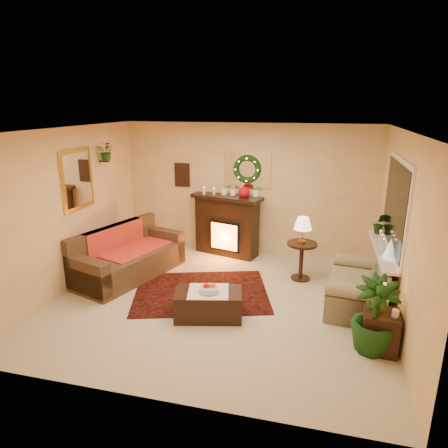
% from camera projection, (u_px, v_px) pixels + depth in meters
% --- Properties ---
extents(floor, '(5.00, 5.00, 0.00)m').
position_uv_depth(floor, '(219.00, 301.00, 6.21)').
color(floor, beige).
rests_on(floor, ground).
extents(ceiling, '(5.00, 5.00, 0.00)m').
position_uv_depth(ceiling, '(218.00, 130.00, 5.46)').
color(ceiling, white).
rests_on(ceiling, ground).
extents(wall_back, '(5.00, 5.00, 0.00)m').
position_uv_depth(wall_back, '(247.00, 190.00, 7.92)').
color(wall_back, '#EFD88C').
rests_on(wall_back, ground).
extents(wall_front, '(5.00, 5.00, 0.00)m').
position_uv_depth(wall_front, '(157.00, 286.00, 3.74)').
color(wall_front, '#EFD88C').
rests_on(wall_front, ground).
extents(wall_left, '(4.50, 4.50, 0.00)m').
position_uv_depth(wall_left, '(68.00, 210.00, 6.41)').
color(wall_left, '#EFD88C').
rests_on(wall_left, ground).
extents(wall_right, '(4.50, 4.50, 0.00)m').
position_uv_depth(wall_right, '(401.00, 234.00, 5.25)').
color(wall_right, '#EFD88C').
rests_on(wall_right, ground).
extents(area_rug, '(2.50, 2.15, 0.01)m').
position_uv_depth(area_rug, '(201.00, 292.00, 6.49)').
color(area_rug, '#6A040E').
rests_on(area_rug, floor).
extents(sofa, '(1.49, 2.21, 0.87)m').
position_uv_depth(sofa, '(129.00, 253.00, 7.01)').
color(sofa, brown).
rests_on(sofa, floor).
extents(red_throw, '(0.79, 1.29, 0.02)m').
position_uv_depth(red_throw, '(133.00, 248.00, 7.16)').
color(red_throw, red).
rests_on(red_throw, sofa).
extents(fireplace, '(1.31, 0.71, 1.15)m').
position_uv_depth(fireplace, '(227.00, 228.00, 8.03)').
color(fireplace, black).
rests_on(fireplace, floor).
extents(poinsettia, '(0.22, 0.22, 0.22)m').
position_uv_depth(poinsettia, '(244.00, 193.00, 7.69)').
color(poinsettia, '#B30E11').
rests_on(poinsettia, fireplace).
extents(mantel_candle_a, '(0.06, 0.06, 0.19)m').
position_uv_depth(mantel_candle_a, '(204.00, 192.00, 7.89)').
color(mantel_candle_a, silver).
rests_on(mantel_candle_a, fireplace).
extents(mantel_candle_b, '(0.05, 0.05, 0.16)m').
position_uv_depth(mantel_candle_b, '(214.00, 193.00, 7.87)').
color(mantel_candle_b, white).
rests_on(mantel_candle_b, fireplace).
extents(mantel_mirror, '(0.92, 0.02, 0.72)m').
position_uv_depth(mantel_mirror, '(247.00, 170.00, 7.79)').
color(mantel_mirror, white).
rests_on(mantel_mirror, wall_back).
extents(wreath, '(0.55, 0.11, 0.55)m').
position_uv_depth(wreath, '(247.00, 169.00, 7.74)').
color(wreath, '#194719').
rests_on(wreath, wall_back).
extents(wall_art, '(0.32, 0.03, 0.48)m').
position_uv_depth(wall_art, '(182.00, 175.00, 8.14)').
color(wall_art, '#381E11').
rests_on(wall_art, wall_back).
extents(gold_mirror, '(0.03, 0.84, 1.00)m').
position_uv_depth(gold_mirror, '(77.00, 179.00, 6.56)').
color(gold_mirror, gold).
rests_on(gold_mirror, wall_left).
extents(hanging_plant, '(0.33, 0.28, 0.36)m').
position_uv_depth(hanging_plant, '(107.00, 160.00, 7.16)').
color(hanging_plant, '#194719').
rests_on(hanging_plant, wall_left).
extents(loveseat, '(0.96, 1.48, 0.81)m').
position_uv_depth(loveseat, '(358.00, 280.00, 5.95)').
color(loveseat, gray).
rests_on(loveseat, floor).
extents(window_frame, '(0.03, 1.86, 1.36)m').
position_uv_depth(window_frame, '(396.00, 205.00, 5.69)').
color(window_frame, white).
rests_on(window_frame, wall_right).
extents(window_glass, '(0.02, 1.70, 1.22)m').
position_uv_depth(window_glass, '(395.00, 205.00, 5.70)').
color(window_glass, black).
rests_on(window_glass, wall_right).
extents(window_sill, '(0.22, 1.86, 0.04)m').
position_uv_depth(window_sill, '(383.00, 250.00, 5.92)').
color(window_sill, white).
rests_on(window_sill, wall_right).
extents(mini_tree, '(0.19, 0.19, 0.28)m').
position_uv_depth(mini_tree, '(390.00, 248.00, 5.47)').
color(mini_tree, white).
rests_on(mini_tree, window_sill).
extents(sill_plant, '(0.25, 0.20, 0.46)m').
position_uv_depth(sill_plant, '(380.00, 222.00, 6.51)').
color(sill_plant, '#16431A').
rests_on(sill_plant, window_sill).
extents(side_table_round, '(0.64, 0.64, 0.67)m').
position_uv_depth(side_table_round, '(301.00, 262.00, 6.90)').
color(side_table_round, '#45271A').
rests_on(side_table_round, floor).
extents(lamp_cream, '(0.31, 0.31, 0.47)m').
position_uv_depth(lamp_cream, '(302.00, 232.00, 6.71)').
color(lamp_cream, '#EBBD8E').
rests_on(lamp_cream, side_table_round).
extents(end_table_square, '(0.44, 0.44, 0.51)m').
position_uv_depth(end_table_square, '(380.00, 330.00, 4.91)').
color(end_table_square, '#422216').
rests_on(end_table_square, floor).
extents(lamp_tiffany, '(0.31, 0.31, 0.45)m').
position_uv_depth(lamp_tiffany, '(383.00, 294.00, 4.82)').
color(lamp_tiffany, '#D6561A').
rests_on(lamp_tiffany, end_table_square).
extents(coffee_table, '(1.04, 0.72, 0.40)m').
position_uv_depth(coffee_table, '(208.00, 304.00, 5.69)').
color(coffee_table, black).
rests_on(coffee_table, floor).
extents(fruit_bowl, '(0.28, 0.28, 0.06)m').
position_uv_depth(fruit_bowl, '(209.00, 289.00, 5.59)').
color(fruit_bowl, silver).
rests_on(fruit_bowl, coffee_table).
extents(floor_palm, '(1.80, 1.80, 2.91)m').
position_uv_depth(floor_palm, '(374.00, 318.00, 4.84)').
color(floor_palm, '#1B4613').
rests_on(floor_palm, floor).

